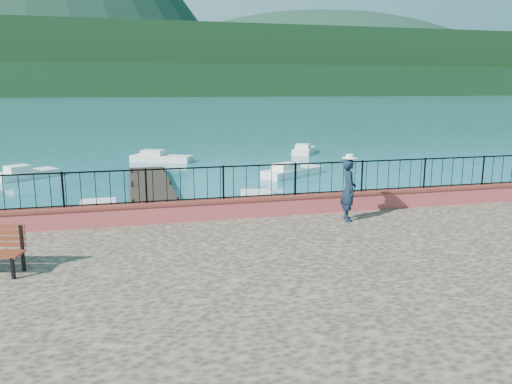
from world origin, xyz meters
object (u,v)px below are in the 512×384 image
boat_2 (293,169)px  boat_5 (304,148)px  boat_1 (269,200)px  boat_3 (26,171)px  boat_4 (162,156)px  person (349,190)px  boat_0 (114,209)px

boat_2 → boat_5: 10.12m
boat_2 → boat_5: bearing=36.6°
boat_1 → boat_2: 8.20m
boat_1 → boat_3: 15.22m
boat_4 → person: bearing=-51.3°
person → boat_0: bearing=59.3°
person → boat_1: (-0.51, 6.60, -1.70)m
boat_3 → boat_4: same height
person → boat_4: size_ratio=0.43×
boat_0 → boat_2: same height
boat_0 → boat_5: size_ratio=1.11×
person → boat_3: (-11.71, 16.90, -1.70)m
boat_2 → boat_4: same height
boat_1 → boat_5: (7.50, 16.71, 0.00)m
boat_1 → boat_4: size_ratio=0.83×
boat_5 → boat_3: bearing=138.6°
boat_1 → boat_3: bearing=145.9°
boat_5 → boat_2: bearing=-173.5°
person → boat_0: size_ratio=0.49×
boat_1 → boat_2: bearing=73.1°
person → boat_3: 20.63m
boat_2 → boat_4: size_ratio=0.95×
boat_0 → boat_4: size_ratio=0.87×
boat_2 → boat_4: (-6.95, 7.64, 0.00)m
boat_1 → boat_4: bearing=111.3°
person → boat_3: size_ratio=0.56×
boat_2 → boat_3: size_ratio=1.25×
person → boat_2: size_ratio=0.45×
boat_0 → boat_4: same height
boat_3 → boat_4: size_ratio=0.77×
boat_0 → boat_2: bearing=36.4°
boat_4 → boat_5: same height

